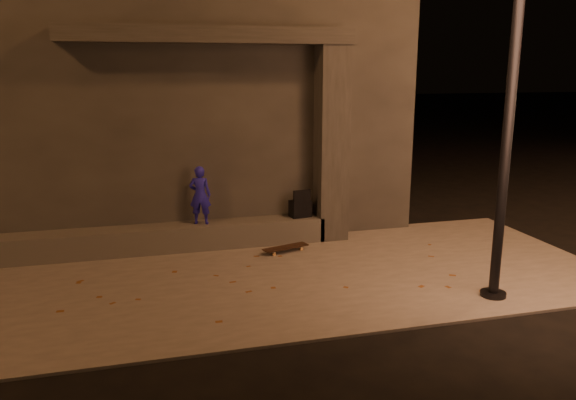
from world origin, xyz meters
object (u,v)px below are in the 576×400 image
object	(u,v)px
column	(331,145)
skateboarder	(200,195)
backpack	(300,207)
skateboard	(286,248)

from	to	relation	value
column	skateboarder	distance (m)	2.60
backpack	skateboard	bearing A→B (deg)	-134.27
skateboard	skateboarder	bearing A→B (deg)	138.84
skateboarder	skateboard	size ratio (longest dim) A/B	1.20
skateboarder	backpack	xyz separation A→B (m)	(1.87, 0.00, -0.34)
skateboarder	skateboard	xyz separation A→B (m)	(1.41, -0.65, -0.90)
backpack	column	bearing A→B (deg)	-9.23
column	backpack	distance (m)	1.31
column	backpack	xyz separation A→B (m)	(-0.60, 0.00, -1.17)
skateboarder	skateboard	distance (m)	1.80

